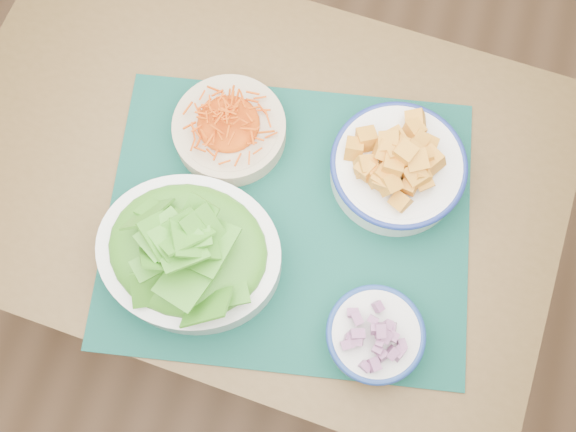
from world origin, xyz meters
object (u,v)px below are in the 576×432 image
object	(u,v)px
placemat	(288,222)
onion_bowl	(375,335)
table	(254,191)
carrot_bowl	(229,127)
lettuce_bowl	(188,249)
squash_bowl	(399,164)

from	to	relation	value
placemat	onion_bowl	size ratio (longest dim) A/B	3.64
table	onion_bowl	xyz separation A→B (m)	(0.27, -0.23, 0.15)
table	carrot_bowl	xyz separation A→B (m)	(-0.05, 0.05, 0.15)
lettuce_bowl	squash_bowl	bearing A→B (deg)	37.17
table	onion_bowl	size ratio (longest dim) A/B	6.70
placemat	table	bearing A→B (deg)	130.69
placemat	lettuce_bowl	world-z (taller)	lettuce_bowl
lettuce_bowl	table	bearing A→B (deg)	73.42
squash_bowl	lettuce_bowl	size ratio (longest dim) A/B	0.88
squash_bowl	placemat	bearing A→B (deg)	-139.87
carrot_bowl	squash_bowl	world-z (taller)	squash_bowl
table	carrot_bowl	world-z (taller)	carrot_bowl
carrot_bowl	squash_bowl	bearing A→B (deg)	1.09
placemat	lettuce_bowl	bearing A→B (deg)	-151.32
table	placemat	world-z (taller)	placemat
placemat	onion_bowl	bearing A→B (deg)	-49.16
carrot_bowl	onion_bowl	world-z (taller)	onion_bowl
table	onion_bowl	distance (m)	0.39
lettuce_bowl	onion_bowl	bearing A→B (deg)	-10.29
squash_bowl	carrot_bowl	bearing A→B (deg)	-178.91
onion_bowl	placemat	bearing A→B (deg)	140.48
table	squash_bowl	xyz separation A→B (m)	(0.24, 0.06, 0.17)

